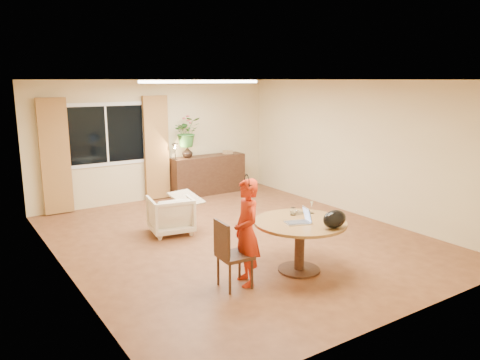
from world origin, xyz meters
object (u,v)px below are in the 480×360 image
at_px(dining_table, 300,232).
at_px(armchair, 171,215).
at_px(child, 247,232).
at_px(dining_chair, 235,254).
at_px(sideboard, 208,175).

relative_size(dining_table, armchair, 1.76).
bearing_deg(dining_table, armchair, 107.61).
bearing_deg(dining_table, child, 175.43).
bearing_deg(armchair, child, 98.77).
bearing_deg(dining_chair, child, 7.03).
bearing_deg(sideboard, dining_table, -104.25).
bearing_deg(dining_table, sideboard, 75.75).
relative_size(dining_table, dining_chair, 1.41).
distance_m(dining_table, armchair, 2.60).
relative_size(dining_table, child, 0.91).
bearing_deg(dining_chair, sideboard, 67.91).
height_order(armchair, sideboard, sideboard).
height_order(dining_chair, child, child).
xyz_separation_m(dining_table, sideboard, (1.17, 4.61, -0.12)).
relative_size(armchair, sideboard, 0.40).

